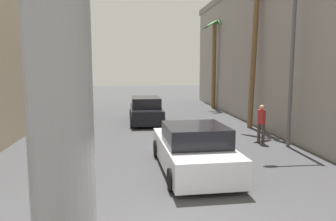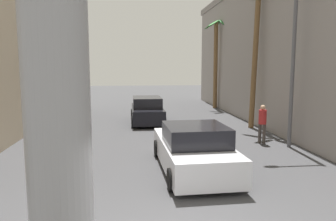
# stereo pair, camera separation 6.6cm
# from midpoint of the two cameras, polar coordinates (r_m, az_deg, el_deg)

# --- Properties ---
(ground_plane) EXTENTS (88.67, 88.67, 0.00)m
(ground_plane) POSITION_cam_midpoint_polar(r_m,az_deg,el_deg) (15.58, -2.68, -4.90)
(ground_plane) COLOR #424244
(building_right) EXTENTS (8.32, 28.51, 8.97)m
(building_right) POSITION_cam_midpoint_polar(r_m,az_deg,el_deg) (22.17, 24.08, 9.86)
(building_right) COLOR gray
(building_right) RESTS_ON ground
(street_lamp) EXTENTS (2.19, 0.28, 7.26)m
(street_lamp) POSITION_cam_midpoint_polar(r_m,az_deg,el_deg) (14.43, 19.67, 11.06)
(street_lamp) COLOR #59595E
(street_lamp) RESTS_ON ground
(car_lead) EXTENTS (2.29, 5.04, 1.56)m
(car_lead) POSITION_cam_midpoint_polar(r_m,az_deg,el_deg) (10.76, 4.21, -6.79)
(car_lead) COLOR black
(car_lead) RESTS_ON ground
(car_far) EXTENTS (1.97, 4.61, 1.56)m
(car_far) POSITION_cam_midpoint_polar(r_m,az_deg,el_deg) (19.92, -3.97, -0.02)
(car_far) COLOR black
(car_far) RESTS_ON ground
(palm_tree_far_left) EXTENTS (2.62, 2.40, 8.29)m
(palm_tree_far_left) POSITION_cam_midpoint_polar(r_m,az_deg,el_deg) (24.08, -17.61, 10.81)
(palm_tree_far_left) COLOR brown
(palm_tree_far_left) RESTS_ON ground
(palm_tree_mid_right) EXTENTS (2.89, 3.09, 8.69)m
(palm_tree_mid_right) POSITION_cam_midpoint_polar(r_m,az_deg,el_deg) (18.86, 14.69, 14.09)
(palm_tree_mid_right) COLOR brown
(palm_tree_mid_right) RESTS_ON ground
(palm_tree_far_right) EXTENTS (2.45, 2.47, 7.13)m
(palm_tree_far_right) POSITION_cam_midpoint_polar(r_m,az_deg,el_deg) (27.03, 8.10, 9.64)
(palm_tree_far_right) COLOR brown
(palm_tree_far_right) RESTS_ON ground
(pedestrian_mid_right) EXTENTS (0.48, 0.48, 1.72)m
(pedestrian_mid_right) POSITION_cam_midpoint_polar(r_m,az_deg,el_deg) (14.99, 15.84, -1.76)
(pedestrian_mid_right) COLOR #3F3833
(pedestrian_mid_right) RESTS_ON ground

